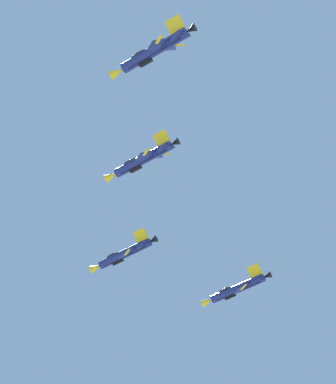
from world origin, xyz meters
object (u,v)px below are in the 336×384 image
fighter_jet_right_wing (237,289)px  fighter_jet_left_outer (153,51)px  fighter_jet_left_wing (142,160)px  fighter_jet_lead (124,254)px

fighter_jet_right_wing → fighter_jet_left_outer: bearing=-163.6°
fighter_jet_left_wing → fighter_jet_left_outer: 25.03m
fighter_jet_lead → fighter_jet_left_outer: fighter_jet_lead is taller
fighter_jet_lead → fighter_jet_right_wing: 24.06m
fighter_jet_left_wing → fighter_jet_right_wing: (18.09, 30.40, -3.90)m
fighter_jet_left_outer → fighter_jet_right_wing: bearing=16.4°
fighter_jet_left_outer → fighter_jet_lead: bearing=40.9°
fighter_jet_lead → fighter_jet_left_outer: (7.44, -47.65, -3.12)m
fighter_jet_lead → fighter_jet_right_wing: fighter_jet_lead is taller
fighter_jet_lead → fighter_jet_left_outer: 48.33m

